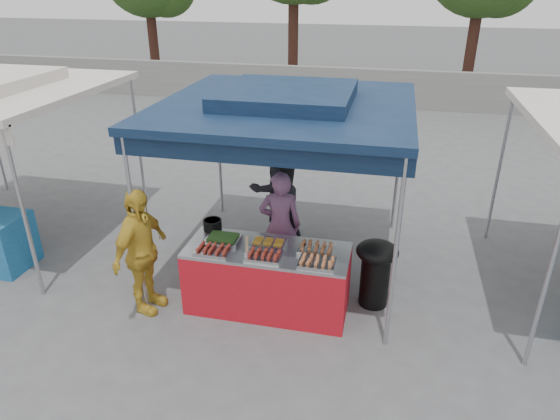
% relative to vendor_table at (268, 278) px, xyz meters
% --- Properties ---
extents(ground_plane, '(80.00, 80.00, 0.00)m').
position_rel_vendor_table_xyz_m(ground_plane, '(0.00, 0.10, -0.43)').
color(ground_plane, '#4E4E50').
extents(back_wall, '(40.00, 0.25, 1.20)m').
position_rel_vendor_table_xyz_m(back_wall, '(0.00, 11.10, 0.17)').
color(back_wall, slate).
rests_on(back_wall, ground_plane).
extents(main_canopy, '(3.20, 3.20, 2.57)m').
position_rel_vendor_table_xyz_m(main_canopy, '(0.00, 1.07, 1.94)').
color(main_canopy, '#A3A4AA').
rests_on(main_canopy, ground_plane).
extents(vendor_table, '(2.00, 0.80, 0.85)m').
position_rel_vendor_table_xyz_m(vendor_table, '(0.00, 0.00, 0.00)').
color(vendor_table, '#A80F1A').
rests_on(vendor_table, ground_plane).
extents(food_tray_fl, '(0.42, 0.30, 0.07)m').
position_rel_vendor_table_xyz_m(food_tray_fl, '(-0.61, -0.24, 0.46)').
color(food_tray_fl, '#AEAEB2').
rests_on(food_tray_fl, vendor_table).
extents(food_tray_fm, '(0.42, 0.30, 0.07)m').
position_rel_vendor_table_xyz_m(food_tray_fm, '(0.02, -0.22, 0.46)').
color(food_tray_fm, '#AEAEB2').
rests_on(food_tray_fm, vendor_table).
extents(food_tray_fr, '(0.42, 0.30, 0.07)m').
position_rel_vendor_table_xyz_m(food_tray_fr, '(0.65, -0.24, 0.46)').
color(food_tray_fr, '#AEAEB2').
rests_on(food_tray_fr, vendor_table).
extents(food_tray_bl, '(0.42, 0.30, 0.07)m').
position_rel_vendor_table_xyz_m(food_tray_bl, '(-0.58, 0.07, 0.46)').
color(food_tray_bl, '#AEAEB2').
rests_on(food_tray_bl, vendor_table).
extents(food_tray_bm, '(0.42, 0.30, 0.07)m').
position_rel_vendor_table_xyz_m(food_tray_bm, '(-0.01, 0.09, 0.46)').
color(food_tray_bm, '#AEAEB2').
rests_on(food_tray_bm, vendor_table).
extents(food_tray_br, '(0.42, 0.30, 0.07)m').
position_rel_vendor_table_xyz_m(food_tray_br, '(0.59, 0.07, 0.46)').
color(food_tray_br, '#AEAEB2').
rests_on(food_tray_br, vendor_table).
extents(cooking_pot, '(0.24, 0.24, 0.14)m').
position_rel_vendor_table_xyz_m(cooking_pot, '(-0.82, 0.34, 0.49)').
color(cooking_pot, black).
rests_on(cooking_pot, vendor_table).
extents(skewer_cup, '(0.08, 0.08, 0.10)m').
position_rel_vendor_table_xyz_m(skewer_cup, '(-0.18, -0.26, 0.48)').
color(skewer_cup, '#A3A4AA').
rests_on(skewer_cup, vendor_table).
extents(wok_burner, '(0.53, 0.53, 0.89)m').
position_rel_vendor_table_xyz_m(wok_burner, '(1.31, 0.38, 0.10)').
color(wok_burner, black).
rests_on(wok_burner, ground_plane).
extents(crate_left, '(0.48, 0.33, 0.29)m').
position_rel_vendor_table_xyz_m(crate_left, '(-0.29, 0.65, -0.28)').
color(crate_left, navy).
rests_on(crate_left, ground_plane).
extents(crate_right, '(0.48, 0.33, 0.29)m').
position_rel_vendor_table_xyz_m(crate_right, '(0.17, 0.65, -0.28)').
color(crate_right, navy).
rests_on(crate_right, ground_plane).
extents(crate_stacked, '(0.46, 0.32, 0.27)m').
position_rel_vendor_table_xyz_m(crate_stacked, '(0.17, 0.65, -0.00)').
color(crate_stacked, navy).
rests_on(crate_stacked, crate_right).
extents(vendor_woman, '(0.63, 0.48, 1.57)m').
position_rel_vendor_table_xyz_m(vendor_woman, '(-0.01, 0.76, 0.36)').
color(vendor_woman, '#774C71').
rests_on(vendor_woman, ground_plane).
extents(helper_man, '(1.09, 1.06, 1.76)m').
position_rel_vendor_table_xyz_m(helper_man, '(-0.32, 1.83, 0.46)').
color(helper_man, black).
rests_on(helper_man, ground_plane).
extents(customer_person, '(0.55, 1.01, 1.64)m').
position_rel_vendor_table_xyz_m(customer_person, '(-1.49, -0.37, 0.39)').
color(customer_person, gold).
rests_on(customer_person, ground_plane).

